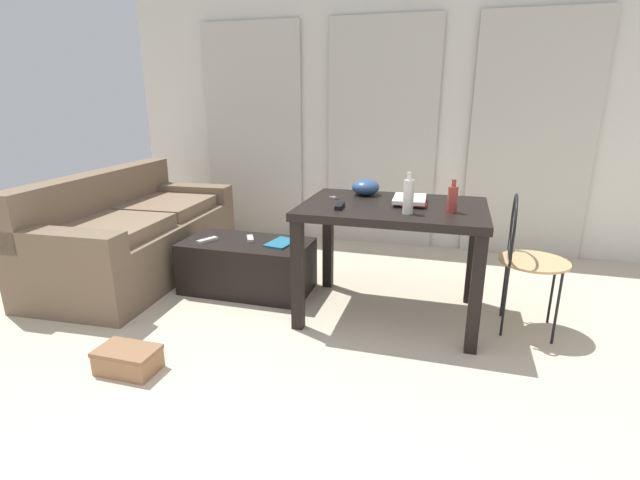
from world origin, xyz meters
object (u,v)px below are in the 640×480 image
(magazine, at_px, (281,243))
(scissors, at_px, (335,198))
(tv_remote_secondary, at_px, (207,240))
(craft_table, at_px, (393,222))
(coffee_table, at_px, (248,266))
(shoebox, at_px, (128,360))
(couch, at_px, (134,236))
(bottle_near, at_px, (408,196))
(bottle_far, at_px, (453,199))
(book_stack, at_px, (411,200))
(tv_remote_primary, at_px, (250,238))
(wire_chair, at_px, (524,248))
(bowl, at_px, (366,187))
(tv_remote_on_table, at_px, (340,206))

(magazine, bearing_deg, scissors, 2.57)
(magazine, bearing_deg, tv_remote_secondary, -159.17)
(craft_table, bearing_deg, tv_remote_secondary, 178.54)
(coffee_table, height_order, tv_remote_secondary, tv_remote_secondary)
(tv_remote_secondary, height_order, shoebox, tv_remote_secondary)
(couch, bearing_deg, tv_remote_secondary, -12.38)
(bottle_near, bearing_deg, scissors, 150.17)
(bottle_near, bearing_deg, magazine, 159.44)
(coffee_table, bearing_deg, bottle_near, -15.29)
(bottle_far, xyz_separation_m, book_stack, (-0.26, 0.17, -0.06))
(tv_remote_primary, height_order, magazine, tv_remote_primary)
(wire_chair, bearing_deg, book_stack, 177.43)
(bowl, relative_size, magazine, 0.76)
(couch, xyz_separation_m, tv_remote_on_table, (1.84, -0.39, 0.46))
(bottle_far, distance_m, tv_remote_on_table, 0.67)
(couch, relative_size, tv_remote_primary, 13.63)
(bottle_near, bearing_deg, coffee_table, 164.71)
(craft_table, xyz_separation_m, bowl, (-0.23, 0.25, 0.17))
(bottle_near, relative_size, shoebox, 0.75)
(tv_remote_secondary, bearing_deg, bowl, 36.63)
(tv_remote_on_table, bearing_deg, bottle_near, -7.15)
(wire_chair, height_order, scissors, wire_chair)
(bottle_near, relative_size, bottle_far, 1.24)
(magazine, relative_size, shoebox, 0.77)
(couch, relative_size, coffee_table, 2.02)
(tv_remote_secondary, bearing_deg, couch, -166.57)
(tv_remote_primary, bearing_deg, coffee_table, -128.94)
(craft_table, distance_m, book_stack, 0.18)
(coffee_table, bearing_deg, craft_table, -6.11)
(bottle_near, bearing_deg, book_stack, 92.08)
(wire_chair, distance_m, tv_remote_primary, 1.89)
(shoebox, bearing_deg, tv_remote_secondary, 96.32)
(book_stack, xyz_separation_m, shoebox, (-1.35, -1.14, -0.72))
(couch, height_order, magazine, couch)
(book_stack, distance_m, tv_remote_on_table, 0.47)
(coffee_table, xyz_separation_m, book_stack, (1.19, -0.06, 0.59))
(tv_remote_primary, relative_size, shoebox, 0.43)
(couch, bearing_deg, magazine, -2.93)
(coffee_table, xyz_separation_m, bottle_near, (1.20, -0.33, 0.67))
(magazine, bearing_deg, coffee_table, -165.33)
(couch, distance_m, tv_remote_on_table, 1.94)
(craft_table, xyz_separation_m, wire_chair, (0.80, 0.03, -0.11))
(craft_table, relative_size, bowl, 6.03)
(bottle_far, bearing_deg, book_stack, 146.33)
(tv_remote_primary, bearing_deg, tv_remote_on_table, -51.99)
(tv_remote_primary, bearing_deg, tv_remote_secondary, 176.81)
(tv_remote_on_table, distance_m, scissors, 0.28)
(wire_chair, bearing_deg, tv_remote_on_table, -169.01)
(bottle_near, height_order, tv_remote_primary, bottle_near)
(tv_remote_secondary, bearing_deg, book_stack, 26.81)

